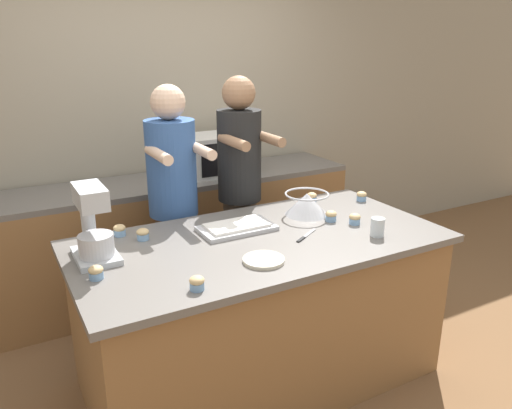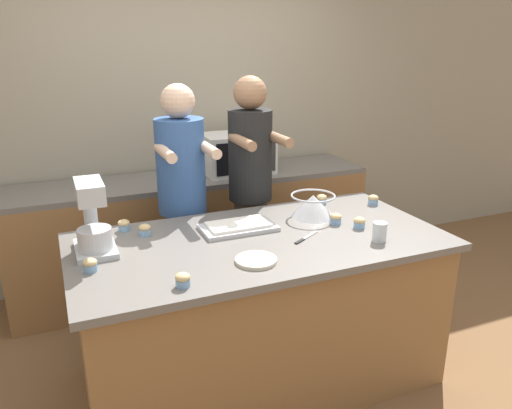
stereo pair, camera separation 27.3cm
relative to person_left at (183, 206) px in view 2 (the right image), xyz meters
The scene contains 21 objects.
ground_plane 1.17m from the person_left, 70.89° to the right, with size 16.00×16.00×0.00m, color brown.
back_wall 1.08m from the person_left, 75.64° to the left, with size 10.00×0.06×2.70m.
island_counter 0.87m from the person_left, 70.89° to the right, with size 2.04×1.03×0.90m.
back_counter 0.78m from the person_left, 68.01° to the left, with size 2.80×0.60×0.93m.
person_left is the anchor object (origin of this frame).
person_right 0.48m from the person_left, ahead, with size 0.31×0.49×1.72m.
stand_mixer 0.83m from the person_left, 137.94° to the right, with size 0.20×0.30×0.38m.
mixing_bowl 0.86m from the person_left, 36.17° to the right, with size 0.28×0.28×0.14m.
baking_tray 0.57m from the person_left, 71.16° to the right, with size 0.43×0.24×0.04m.
microwave_oven 0.88m from the person_left, 44.61° to the left, with size 0.54×0.37×0.31m.
drinking_glass 1.29m from the person_left, 50.09° to the right, with size 0.08×0.08×0.10m.
small_plate 0.99m from the person_left, 83.78° to the right, with size 0.21×0.21×0.02m.
knife 0.94m from the person_left, 59.82° to the right, with size 0.20×0.13×0.01m.
cupcake_0 1.01m from the person_left, 42.03° to the right, with size 0.07×0.07×0.07m.
cupcake_1 1.15m from the person_left, 43.04° to the right, with size 0.07×0.07×0.07m.
cupcake_2 1.26m from the person_left, 21.11° to the right, with size 0.07×0.07×0.07m.
cupcake_3 0.52m from the person_left, 145.04° to the right, with size 0.07×0.07×0.07m.
cupcake_4 0.92m from the person_left, 19.77° to the right, with size 0.07×0.07×0.07m.
cupcake_5 0.53m from the person_left, 128.26° to the right, with size 0.07×0.07×0.07m.
cupcake_6 1.01m from the person_left, 130.18° to the right, with size 0.07×0.07×0.07m.
cupcake_7 1.13m from the person_left, 104.91° to the right, with size 0.07×0.07×0.07m.
Camera 2 is at (-1.01, -2.34, 1.94)m, focal length 35.00 mm.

